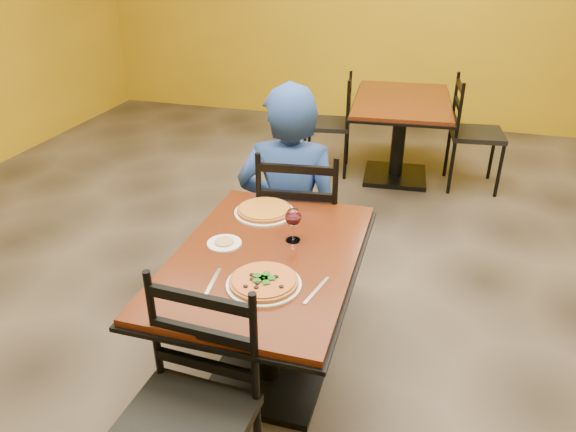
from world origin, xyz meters
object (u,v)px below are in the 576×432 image
(table_main, at_px, (267,289))
(chair_main_near, at_px, (182,429))
(table_second, at_px, (400,120))
(chair_main_far, at_px, (301,223))
(diner, at_px, (289,189))
(pizza_main, at_px, (264,281))
(plate_main, at_px, (264,284))
(plate_far, at_px, (264,212))
(chair_second_left, at_px, (327,124))
(wine_glass, at_px, (293,224))
(pizza_far, at_px, (264,210))
(chair_second_right, at_px, (477,134))
(side_plate, at_px, (224,243))

(table_main, height_order, chair_main_near, chair_main_near)
(table_second, xyz_separation_m, chair_main_far, (-0.38, -2.03, -0.05))
(diner, bearing_deg, pizza_main, 92.05)
(chair_main_far, bearing_deg, diner, -55.46)
(plate_main, bearing_deg, chair_main_far, 96.13)
(plate_far, bearing_deg, chair_main_near, -86.14)
(pizza_main, bearing_deg, plate_main, 0.00)
(chair_second_left, bearing_deg, wine_glass, 1.01)
(wine_glass, bearing_deg, plate_far, 133.76)
(pizza_far, bearing_deg, chair_second_right, 64.78)
(pizza_far, bearing_deg, chair_main_near, -86.14)
(diner, height_order, pizza_main, diner)
(chair_main_near, height_order, chair_main_far, chair_main_far)
(chair_second_left, bearing_deg, plate_main, -0.39)
(plate_main, xyz_separation_m, pizza_main, (0.00, 0.00, 0.02))
(side_plate, bearing_deg, chair_main_near, -79.10)
(table_second, xyz_separation_m, chair_second_right, (0.66, 0.00, -0.07))
(table_main, distance_m, side_plate, 0.29)
(side_plate, bearing_deg, wine_glass, 22.67)
(pizza_main, height_order, pizza_far, same)
(chair_second_right, height_order, plate_main, chair_second_right)
(chair_main_near, height_order, side_plate, chair_main_near)
(table_main, height_order, plate_main, plate_main)
(chair_main_far, bearing_deg, chair_main_near, 82.30)
(table_second, bearing_deg, pizza_main, -95.12)
(plate_main, distance_m, side_plate, 0.38)
(table_main, relative_size, table_second, 0.93)
(chair_main_near, xyz_separation_m, chair_main_far, (0.02, 1.56, 0.02))
(chair_main_near, relative_size, chair_second_left, 1.07)
(pizza_main, distance_m, plate_far, 0.64)
(table_main, bearing_deg, wine_glass, 60.88)
(chair_second_right, height_order, diner, diner)
(table_main, distance_m, pizza_main, 0.32)
(chair_second_left, bearing_deg, pizza_far, -3.26)
(pizza_far, bearing_deg, table_main, -70.69)
(chair_main_far, xyz_separation_m, side_plate, (-0.17, -0.74, 0.25))
(chair_main_near, bearing_deg, table_main, 88.92)
(chair_second_right, distance_m, plate_far, 2.69)
(chair_second_left, xyz_separation_m, side_plate, (0.11, -2.77, 0.30))
(chair_main_near, relative_size, wine_glass, 5.44)
(chair_main_near, bearing_deg, diner, 95.95)
(plate_main, xyz_separation_m, side_plate, (-0.28, 0.26, 0.00))
(chair_second_right, height_order, side_plate, chair_second_right)
(side_plate, bearing_deg, chair_second_left, 92.34)
(table_second, relative_size, diner, 1.00)
(chair_main_far, xyz_separation_m, wine_glass, (0.12, -0.62, 0.33))
(plate_far, height_order, pizza_far, pizza_far)
(table_main, bearing_deg, plate_far, 109.31)
(diner, distance_m, pizza_far, 0.52)
(table_second, bearing_deg, wine_glass, -95.52)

